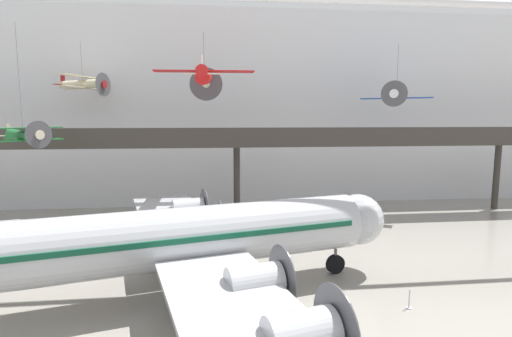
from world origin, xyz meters
TOP-DOWN VIEW (x-y plane):
  - ground_plane at (0.00, 0.00)m, footprint 260.00×260.00m
  - hangar_back_wall at (0.00, 30.30)m, footprint 140.00×3.00m
  - mezzanine_walkway at (0.00, 22.17)m, footprint 110.00×3.20m
  - airliner_silver_main at (-4.58, 3.72)m, footprint 28.08×32.49m
  - suspended_plane_blue_trainer at (17.21, 22.33)m, footprint 6.95×6.26m
  - suspended_plane_cream_biplane at (-16.06, 25.39)m, footprint 5.83×6.73m
  - suspended_plane_green_biplane at (-18.22, 15.98)m, footprint 5.19×5.50m
  - suspended_plane_red_highwing at (-3.26, 19.02)m, footprint 9.44×7.72m
  - stanchion_barrier at (8.20, 0.87)m, footprint 0.36×0.36m

SIDE VIEW (x-z plane):
  - ground_plane at x=0.00m, z-range 0.00..0.00m
  - stanchion_barrier at x=8.20m, z-range -0.21..0.87m
  - airliner_silver_main at x=-4.58m, z-range -1.62..8.81m
  - mezzanine_walkway at x=0.00m, z-range 3.16..12.78m
  - suspended_plane_green_biplane at x=-18.22m, z-range 4.09..14.20m
  - hangar_back_wall at x=0.00m, z-range 0.00..23.37m
  - suspended_plane_blue_trainer at x=17.21m, z-range 9.58..16.32m
  - suspended_plane_cream_biplane at x=-16.06m, z-range 11.31..16.95m
  - suspended_plane_red_highwing at x=-3.26m, z-range 11.32..17.44m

